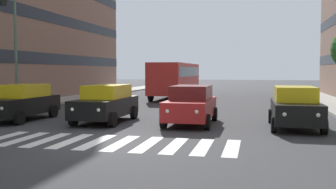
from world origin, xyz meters
The scene contains 8 objects.
ground_plane centered at (0.00, 0.00, 0.00)m, with size 180.00×180.00×0.00m, color #38383A.
crosswalk_markings centered at (0.00, 0.00, 0.00)m, with size 8.55×2.80×0.01m.
car_0 centered at (-6.35, -4.80, 0.89)m, with size 2.02×4.44×1.72m.
car_1 centered at (-1.96, -4.95, 0.89)m, with size 2.02×4.44×1.72m.
car_2 centered at (1.99, -4.76, 0.89)m, with size 2.02×4.44×1.72m.
car_3 centered at (6.21, -4.49, 0.89)m, with size 2.02×4.44×1.72m.
bus_behind_traffic centered at (1.99, -20.82, 1.86)m, with size 2.78×10.50×3.00m.
street_lamp_right centered at (8.71, -8.71, 4.34)m, with size 3.34×0.28×6.72m.
Camera 1 is at (-4.72, 11.90, 2.38)m, focal length 41.22 mm.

